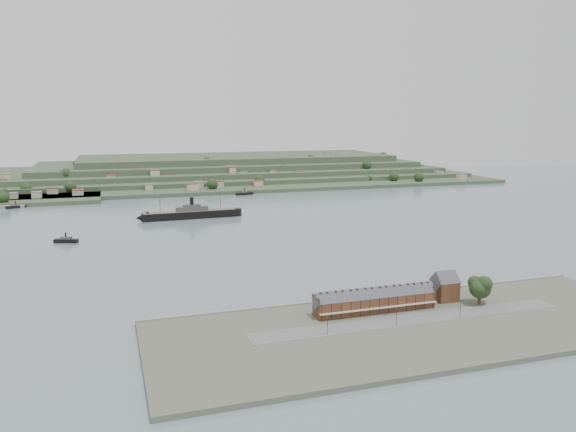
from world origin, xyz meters
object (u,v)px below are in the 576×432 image
object	(u,v)px
terrace_row	(375,300)
steamship	(188,214)
gabled_building	(445,287)
tugboat	(66,240)
fig_tree	(481,287)

from	to	relation	value
terrace_row	steamship	distance (m)	267.12
gabled_building	tugboat	xyz separation A→B (m)	(-174.45, 191.57, -6.41)
gabled_building	tugboat	bearing A→B (deg)	132.32
terrace_row	gabled_building	size ratio (longest dim) A/B	3.95
gabled_building	tugboat	world-z (taller)	gabled_building
terrace_row	gabled_building	world-z (taller)	gabled_building
terrace_row	steamship	world-z (taller)	steamship
fig_tree	steamship	bearing A→B (deg)	109.10
terrace_row	tugboat	bearing A→B (deg)	125.00
gabled_building	tugboat	size ratio (longest dim) A/B	0.85
steamship	tugboat	world-z (taller)	steamship
gabled_building	tugboat	distance (m)	259.18
tugboat	steamship	bearing A→B (deg)	36.16
gabled_building	steamship	size ratio (longest dim) A/B	0.16
terrace_row	fig_tree	world-z (taller)	fig_tree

